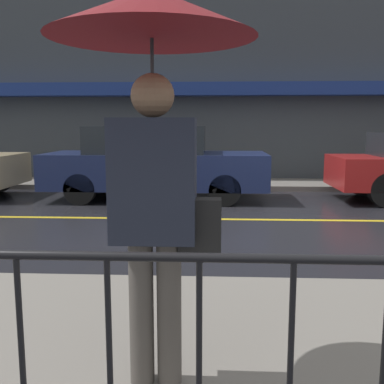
# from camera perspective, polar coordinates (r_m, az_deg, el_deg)

# --- Properties ---
(ground_plane) EXTENTS (80.00, 80.00, 0.00)m
(ground_plane) POSITION_cam_1_polar(r_m,az_deg,el_deg) (7.99, 12.37, -3.50)
(ground_plane) COLOR black
(sidewalk_far) EXTENTS (28.00, 1.70, 0.13)m
(sidewalk_far) POSITION_cam_1_polar(r_m,az_deg,el_deg) (12.11, 9.14, 0.96)
(sidewalk_far) COLOR slate
(sidewalk_far) RESTS_ON ground_plane
(lane_marking) EXTENTS (25.20, 0.12, 0.01)m
(lane_marking) POSITION_cam_1_polar(r_m,az_deg,el_deg) (7.99, 12.37, -3.47)
(lane_marking) COLOR gold
(lane_marking) RESTS_ON ground_plane
(building_storefront) EXTENTS (28.00, 0.85, 6.64)m
(building_storefront) POSITION_cam_1_polar(r_m,az_deg,el_deg) (13.08, 9.01, 15.64)
(building_storefront) COLOR #383D42
(building_storefront) RESTS_ON ground_plane
(pedestrian) EXTENTS (1.13, 1.13, 2.22)m
(pedestrian) POSITION_cam_1_polar(r_m,az_deg,el_deg) (2.50, -4.95, 14.32)
(pedestrian) COLOR #4C4742
(pedestrian) RESTS_ON sidewalk_near
(car_navy) EXTENTS (4.80, 1.78, 1.61)m
(car_navy) POSITION_cam_1_polar(r_m,az_deg,el_deg) (9.92, -4.82, 3.72)
(car_navy) COLOR #19234C
(car_navy) RESTS_ON ground_plane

